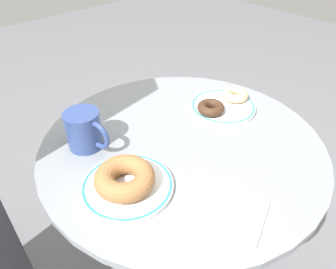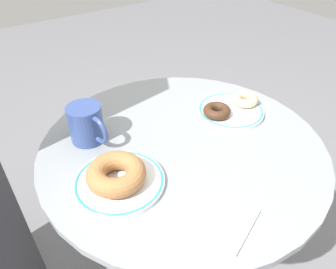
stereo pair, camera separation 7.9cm
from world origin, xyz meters
TOP-DOWN VIEW (x-y plane):
  - cafe_table at (0.00, 0.00)m, footprint 0.72×0.72m
  - plate_left at (-0.20, -0.04)m, footprint 0.20×0.20m
  - plate_right at (0.20, 0.03)m, footprint 0.19×0.19m
  - donut_cinnamon at (-0.20, -0.04)m, footprint 0.14×0.14m
  - donut_glazed at (0.25, 0.03)m, footprint 0.09×0.09m
  - donut_chocolate at (0.14, 0.03)m, footprint 0.08×0.08m
  - paper_napkin at (-0.08, -0.24)m, footprint 0.15×0.15m
  - coffee_mug at (-0.19, 0.15)m, footprint 0.09×0.13m

SIDE VIEW (x-z plane):
  - cafe_table at x=0.00m, z-range 0.14..0.84m
  - paper_napkin at x=-0.08m, z-range 0.70..0.71m
  - plate_right at x=0.20m, z-range 0.70..0.71m
  - plate_left at x=-0.20m, z-range 0.70..0.71m
  - donut_glazed at x=0.25m, z-range 0.71..0.74m
  - donut_chocolate at x=0.14m, z-range 0.71..0.74m
  - donut_cinnamon at x=-0.20m, z-range 0.71..0.76m
  - coffee_mug at x=-0.19m, z-range 0.70..0.80m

